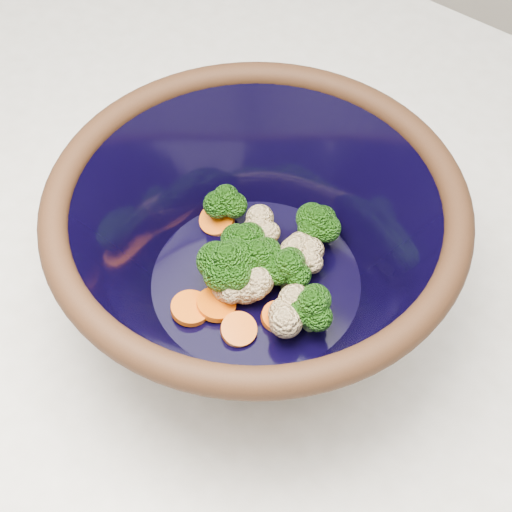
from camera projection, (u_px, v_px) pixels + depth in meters
name	position (u px, v px, depth m)	size (l,w,h in m)	color
mixing_bowl	(256.00, 246.00, 0.57)	(0.40, 0.40, 0.14)	black
vegetable_pile	(263.00, 262.00, 0.59)	(0.17, 0.16, 0.06)	#608442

